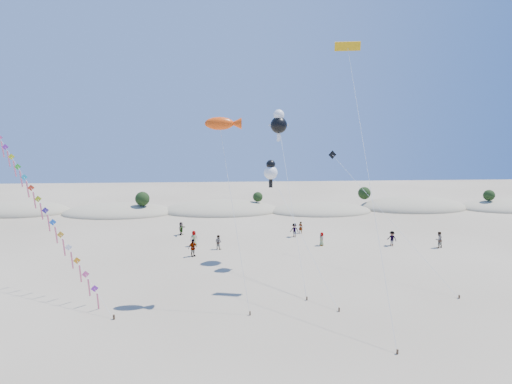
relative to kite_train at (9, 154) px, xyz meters
The scene contains 9 objects.
ground 28.42m from the kite_train, 44.16° to the right, with size 160.00×160.00×0.00m, color gray.
dune_ridge 35.21m from the kite_train, 53.68° to the left, with size 145.30×11.49×5.57m.
kite_train is the anchor object (origin of this frame).
fish_kite 21.14m from the kite_train, 19.16° to the right, with size 3.36×4.69×14.51m.
cartoon_kite_low 24.30m from the kite_train, ahead, with size 4.86×11.90×10.54m.
cartoon_kite_high 25.67m from the kite_train, ahead, with size 2.07×12.78×15.42m.
parafoil_kite 31.79m from the kite_train, ahead, with size 2.20×13.77×20.84m.
dark_kite 33.91m from the kite_train, ahead, with size 7.74×14.59×11.11m.
beachgoers 29.47m from the kite_train, 16.11° to the left, with size 30.91×10.34×1.89m.
Camera 1 is at (1.49, -22.51, 14.04)m, focal length 30.00 mm.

